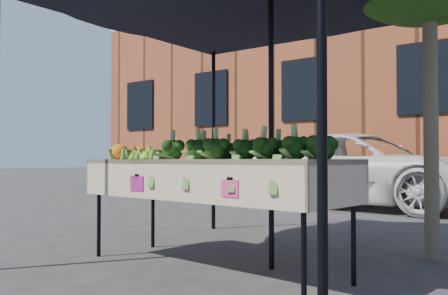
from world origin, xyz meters
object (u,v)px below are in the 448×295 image
(canopy, at_px, (242,106))
(street_tree, at_px, (430,52))
(table, at_px, (209,214))
(vehicle, at_px, (361,75))

(canopy, height_order, street_tree, street_tree)
(table, xyz_separation_m, canopy, (0.06, 0.38, 0.92))
(vehicle, bearing_deg, street_tree, -147.93)
(vehicle, distance_m, street_tree, 4.93)
(table, relative_size, street_tree, 0.66)
(table, bearing_deg, canopy, 81.26)
(canopy, relative_size, vehicle, 0.63)
(table, xyz_separation_m, vehicle, (-0.91, 5.80, 2.06))
(table, height_order, vehicle, vehicle)
(vehicle, xyz_separation_m, street_tree, (2.28, -4.33, -0.64))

